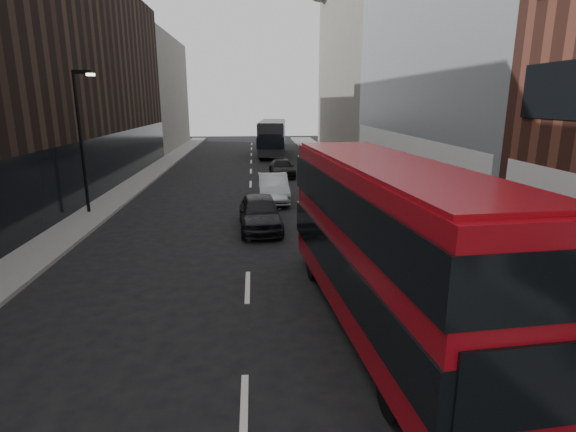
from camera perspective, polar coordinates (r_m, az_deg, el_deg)
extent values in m
cube|color=slate|center=(31.62, 8.96, 4.00)|extent=(3.00, 80.00, 0.15)
cube|color=slate|center=(31.88, -19.35, 3.44)|extent=(2.00, 80.00, 0.15)
cube|color=#A3A7AD|center=(28.87, 20.13, 22.17)|extent=(5.00, 22.00, 20.00)
cube|color=silver|center=(27.98, 14.28, 6.17)|extent=(0.35, 21.00, 3.80)
cube|color=#69655D|center=(50.63, 8.92, 18.02)|extent=(5.00, 24.00, 18.00)
cube|color=black|center=(37.20, -23.68, 15.28)|extent=(5.00, 24.00, 14.00)
cube|color=#69655D|center=(58.46, -16.51, 14.67)|extent=(5.00, 20.00, 13.00)
cylinder|color=black|center=(24.88, -24.77, 8.38)|extent=(0.16, 0.16, 7.00)
cube|color=black|center=(24.69, -24.73, 16.28)|extent=(0.90, 0.15, 0.18)
cube|color=#FFF2CC|center=(24.55, -23.79, 16.11)|extent=(0.35, 0.22, 0.12)
cube|color=maroon|center=(11.49, 12.19, -3.18)|extent=(3.30, 10.75, 3.85)
cube|color=black|center=(11.69, 12.03, -6.10)|extent=(3.43, 10.81, 1.06)
cube|color=black|center=(11.23, 12.46, 1.73)|extent=(3.43, 10.81, 1.06)
cube|color=black|center=(7.46, 27.67, -18.89)|extent=(2.04, 0.26, 1.35)
cube|color=black|center=(16.49, 5.45, 0.73)|extent=(2.04, 0.26, 1.35)
cube|color=maroon|center=(11.07, 12.73, 6.50)|extent=(3.17, 10.32, 0.12)
cylinder|color=black|center=(14.85, 3.26, -6.24)|extent=(0.37, 0.98, 0.96)
cylinder|color=black|center=(15.43, 10.95, -5.69)|extent=(0.37, 0.98, 0.96)
cylinder|color=black|center=(9.11, 13.13, -21.14)|extent=(0.37, 0.98, 0.96)
cylinder|color=black|center=(10.01, 24.97, -18.64)|extent=(0.37, 0.98, 0.96)
cube|color=black|center=(48.63, -1.97, 10.04)|extent=(3.41, 11.29, 3.13)
cube|color=black|center=(48.64, -1.97, 9.80)|extent=(3.54, 11.35, 1.11)
cube|color=black|center=(43.06, -2.26, 9.40)|extent=(2.15, 0.25, 1.42)
cube|color=black|center=(54.20, -1.74, 10.45)|extent=(2.15, 0.25, 1.42)
cube|color=black|center=(48.53, -1.99, 11.92)|extent=(3.28, 10.84, 0.12)
cylinder|color=black|center=(52.35, -3.04, 8.74)|extent=(0.38, 1.03, 1.01)
cylinder|color=black|center=(52.27, -0.57, 8.75)|extent=(0.38, 1.03, 1.01)
cylinder|color=black|center=(45.29, -3.55, 7.83)|extent=(0.38, 1.03, 1.01)
cylinder|color=black|center=(45.19, -0.71, 7.84)|extent=(0.38, 1.03, 1.01)
imported|color=black|center=(20.48, -3.59, 0.48)|extent=(2.09, 4.70, 1.57)
imported|color=#92969A|center=(26.19, -1.91, 3.60)|extent=(1.74, 4.81, 1.57)
imported|color=black|center=(34.97, -0.77, 6.12)|extent=(1.97, 4.49, 1.28)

